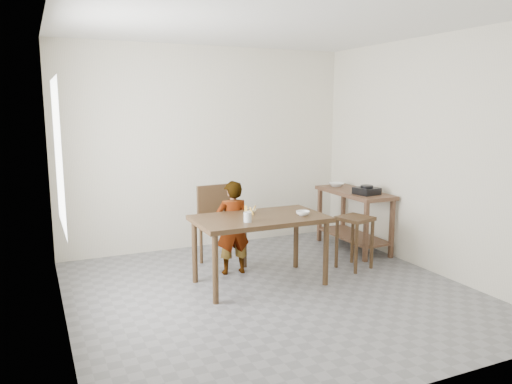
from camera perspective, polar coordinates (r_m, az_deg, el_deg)
name	(u,v)px	position (r m, az deg, el deg)	size (l,w,h in m)	color
floor	(272,294)	(5.30, 1.83, -11.62)	(4.00, 4.00, 0.04)	slate
ceiling	(274,20)	(5.00, 2.02, 19.08)	(4.00, 4.00, 0.04)	white
wall_back	(206,148)	(6.82, -5.68, 5.01)	(4.00, 0.04, 2.70)	#EDE6CF
wall_front	(415,197)	(3.30, 17.74, -0.53)	(4.00, 0.04, 2.70)	#EDE6CF
wall_left	(54,175)	(4.45, -22.06, 1.80)	(0.04, 4.00, 2.70)	#EDE6CF
wall_right	(429,155)	(6.13, 19.13, 3.98)	(0.04, 4.00, 2.70)	#EDE6CF
window_pane	(58,155)	(4.64, -21.68, 3.98)	(0.02, 1.10, 1.30)	white
dining_table	(260,250)	(5.42, 0.44, -6.68)	(1.40, 0.80, 0.75)	#412C19
prep_counter	(354,220)	(6.85, 11.09, -3.15)	(0.50, 1.20, 0.80)	brown
child	(232,228)	(5.72, -2.71, -4.09)	(0.40, 0.26, 1.08)	silver
dining_chair	(223,227)	(6.03, -3.83, -3.97)	(0.46, 0.46, 0.96)	#412C19
stool	(354,242)	(6.07, 11.17, -5.68)	(0.36, 0.36, 0.63)	#412C19
glass_tumbler	(248,217)	(5.07, -0.96, -2.88)	(0.08, 0.08, 0.10)	silver
small_bowl	(303,213)	(5.41, 5.37, -2.42)	(0.15, 0.15, 0.05)	white
banana	(250,211)	(5.45, -0.65, -2.20)	(0.18, 0.12, 0.06)	#DFD147
serving_bowl	(336,185)	(7.08, 9.14, 0.84)	(0.21, 0.21, 0.05)	white
gas_burner	(367,191)	(6.52, 12.54, 0.13)	(0.27, 0.27, 0.09)	black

